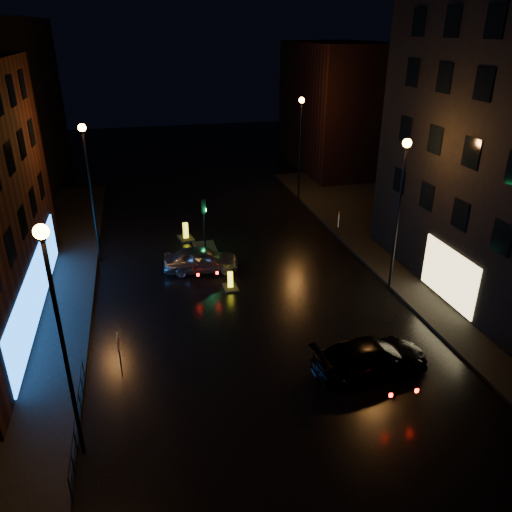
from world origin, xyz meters
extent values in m
plane|color=black|center=(0.00, 0.00, 0.00)|extent=(120.00, 120.00, 0.00)
cube|color=black|center=(14.00, 8.00, 0.07)|extent=(12.00, 44.00, 0.15)
cube|color=black|center=(-16.00, 35.00, 7.00)|extent=(8.00, 16.00, 14.00)
cube|color=black|center=(15.00, 32.00, 6.00)|extent=(8.00, 14.00, 12.00)
cylinder|color=black|center=(-7.80, -2.00, 4.00)|extent=(0.14, 0.14, 8.00)
cylinder|color=black|center=(-7.80, -2.00, 8.00)|extent=(0.20, 0.20, 0.25)
sphere|color=orange|center=(-7.80, -2.00, 8.15)|extent=(0.44, 0.44, 0.44)
cylinder|color=black|center=(-7.80, 14.00, 4.00)|extent=(0.14, 0.14, 8.00)
cylinder|color=black|center=(-7.80, 14.00, 8.00)|extent=(0.20, 0.20, 0.25)
sphere|color=orange|center=(-7.80, 14.00, 8.15)|extent=(0.44, 0.44, 0.44)
cylinder|color=black|center=(7.80, 6.00, 4.00)|extent=(0.14, 0.14, 8.00)
cylinder|color=black|center=(7.80, 6.00, 8.00)|extent=(0.20, 0.20, 0.25)
sphere|color=orange|center=(7.80, 6.00, 8.15)|extent=(0.44, 0.44, 0.44)
cylinder|color=black|center=(7.80, 22.00, 4.00)|extent=(0.14, 0.14, 8.00)
cylinder|color=black|center=(7.80, 22.00, 8.00)|extent=(0.20, 0.20, 0.25)
sphere|color=orange|center=(7.80, 22.00, 8.15)|extent=(0.44, 0.44, 0.44)
cube|color=black|center=(-1.20, 14.00, 0.06)|extent=(1.40, 2.40, 0.12)
cylinder|color=black|center=(-1.20, 14.00, 1.40)|extent=(0.12, 0.12, 2.80)
cube|color=black|center=(-1.20, 14.00, 3.00)|extent=(0.28, 0.22, 0.90)
cylinder|color=#0CFF59|center=(-1.06, 14.00, 2.72)|extent=(0.05, 0.18, 0.18)
cylinder|color=black|center=(-8.00, -1.00, 0.97)|extent=(0.05, 6.00, 0.05)
cylinder|color=black|center=(-8.00, -1.00, 0.50)|extent=(0.04, 6.00, 0.04)
cylinder|color=black|center=(-8.00, -4.00, 0.50)|extent=(0.04, 0.04, 1.00)
cylinder|color=black|center=(-8.00, -1.00, 0.50)|extent=(0.04, 0.04, 1.00)
cylinder|color=black|center=(-8.00, 2.00, 0.50)|extent=(0.04, 0.04, 1.00)
imported|color=#9B9DA2|center=(-1.88, 10.98, 0.75)|extent=(4.56, 2.26, 1.49)
imported|color=black|center=(3.66, -0.27, 0.73)|extent=(5.22, 2.53, 1.46)
cube|color=black|center=(-0.63, 8.38, 0.05)|extent=(0.80, 1.17, 0.09)
cube|color=yellow|center=(-0.63, 8.38, 0.52)|extent=(0.27, 0.18, 0.95)
cube|color=black|center=(-0.63, 8.38, 0.52)|extent=(0.29, 0.03, 0.57)
cube|color=black|center=(-2.23, 16.06, 0.06)|extent=(1.12, 1.49, 0.11)
cube|color=yellow|center=(-2.23, 16.06, 0.62)|extent=(0.35, 0.25, 1.13)
cube|color=black|center=(-2.23, 16.06, 0.62)|extent=(0.34, 0.08, 0.68)
cylinder|color=black|center=(-6.50, 1.89, 0.99)|extent=(0.05, 0.05, 1.97)
cube|color=silver|center=(-6.50, 1.89, 1.70)|extent=(0.06, 0.49, 0.67)
cylinder|color=#B20C0C|center=(-6.47, 1.89, 1.70)|extent=(0.03, 0.39, 0.39)
cylinder|color=black|center=(7.13, 11.93, 1.23)|extent=(0.07, 0.07, 2.46)
cube|color=silver|center=(7.13, 11.93, 2.13)|extent=(0.30, 0.59, 0.84)
cylinder|color=#B20C0C|center=(7.10, 11.94, 2.13)|extent=(0.22, 0.46, 0.49)
camera|label=1|loc=(-5.08, -15.77, 13.28)|focal=35.00mm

